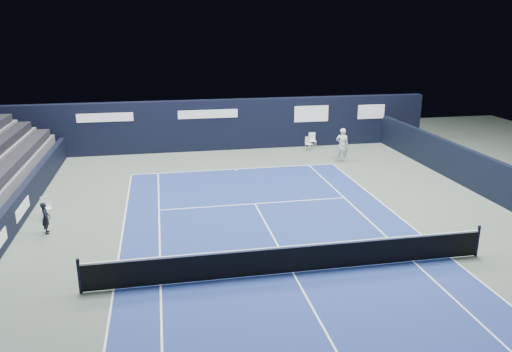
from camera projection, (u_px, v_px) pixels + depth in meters
The scene contains 12 objects.
ground at pixel (278, 246), 17.61m from camera, with size 48.00×48.00×0.00m, color #4C5A4F.
court_surface at pixel (293, 273), 15.73m from camera, with size 10.97×23.77×0.01m, color navy.
enclosure_wall_right at pixel (479, 174), 23.01m from camera, with size 0.30×22.00×1.80m, color black.
folding_chair_back_a at pixel (312, 139), 31.41m from camera, with size 0.45×0.43×0.96m.
folding_chair_back_b at pixel (308, 143), 30.81m from camera, with size 0.49×0.48×0.85m.
line_judge_chair at pixel (46, 206), 20.11m from camera, with size 0.43×0.41×0.86m.
line_judge at pixel (46, 218), 18.56m from camera, with size 0.45×0.29×1.22m, color black.
court_markings at pixel (293, 273), 15.73m from camera, with size 11.03×23.83×0.00m.
tennis_net at pixel (293, 258), 15.59m from camera, with size 12.90×0.10×1.10m.
back_sponsor_wall at pixel (224, 125), 30.76m from camera, with size 26.00×0.63×3.10m.
side_barrier_left at pixel (18, 209), 19.44m from camera, with size 0.33×22.00×1.20m.
tennis_player at pixel (342, 145), 28.20m from camera, with size 0.81×0.95×1.92m.
Camera 1 is at (-3.84, -13.66, 7.55)m, focal length 35.00 mm.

